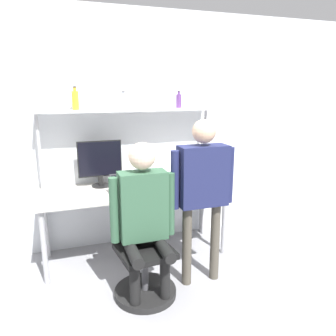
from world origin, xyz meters
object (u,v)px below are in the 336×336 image
at_px(office_chair, 143,265).
at_px(bottle_clear, 124,102).
at_px(person_seated, 144,210).
at_px(laptop, 126,188).
at_px(cell_phone, 152,192).
at_px(bottle_amber, 75,100).
at_px(person_standing, 203,182).
at_px(monitor, 100,162).
at_px(bottle_purple, 179,101).

distance_m(office_chair, bottle_clear, 1.72).
bearing_deg(person_seated, laptop, 92.40).
relative_size(cell_phone, person_seated, 0.11).
height_order(cell_phone, bottle_amber, bottle_amber).
relative_size(office_chair, bottle_clear, 4.87).
height_order(laptop, office_chair, laptop).
bearing_deg(bottle_amber, laptop, -42.17).
bearing_deg(person_standing, person_seated, -174.07).
relative_size(monitor, office_chair, 0.56).
bearing_deg(person_standing, laptop, 135.89).
xyz_separation_m(monitor, office_chair, (0.23, -0.96, -0.77)).
distance_m(bottle_clear, bottle_amber, 0.50).
bearing_deg(laptop, bottle_purple, 27.95).
relative_size(office_chair, person_seated, 0.65).
bearing_deg(bottle_clear, bottle_purple, 0.00).
height_order(bottle_clear, bottle_amber, bottle_amber).
distance_m(person_seated, bottle_amber, 1.43).
relative_size(laptop, bottle_amber, 1.32).
height_order(person_standing, bottle_clear, bottle_clear).
height_order(monitor, bottle_purple, bottle_purple).
relative_size(laptop, office_chair, 0.34).
xyz_separation_m(monitor, person_seated, (0.23, -1.00, -0.22)).
bearing_deg(bottle_amber, monitor, -5.93).
relative_size(office_chair, bottle_purple, 4.76).
bearing_deg(bottle_purple, monitor, -178.60).
height_order(person_standing, bottle_amber, bottle_amber).
bearing_deg(bottle_purple, office_chair, -125.57).
height_order(cell_phone, person_standing, person_standing).
bearing_deg(person_seated, bottle_purple, 55.82).
relative_size(bottle_clear, bottle_purple, 0.98).
bearing_deg(cell_phone, office_chair, -114.08).
height_order(person_seated, person_standing, person_standing).
height_order(office_chair, person_seated, person_seated).
xyz_separation_m(cell_phone, bottle_clear, (-0.18, 0.44, 0.92)).
xyz_separation_m(person_seated, bottle_purple, (0.69, 1.02, 0.87)).
bearing_deg(cell_phone, monitor, 138.33).
xyz_separation_m(office_chair, bottle_amber, (-0.44, 0.98, 1.44)).
distance_m(person_seated, bottle_purple, 1.51).
xyz_separation_m(person_seated, bottle_clear, (0.05, 1.02, 0.87)).
xyz_separation_m(person_standing, bottle_clear, (-0.52, 0.96, 0.69)).
xyz_separation_m(bottle_clear, bottle_purple, (0.64, 0.00, 0.00)).
distance_m(monitor, person_standing, 1.24).
distance_m(cell_phone, bottle_clear, 1.03).
bearing_deg(person_seated, monitor, 103.06).
bearing_deg(person_seated, person_standing, 5.93).
bearing_deg(bottle_clear, person_standing, -61.76).
xyz_separation_m(cell_phone, person_seated, (-0.24, -0.58, 0.05)).
bearing_deg(office_chair, cell_phone, 65.92).
bearing_deg(bottle_purple, laptop, -152.05).
xyz_separation_m(monitor, bottle_clear, (0.29, 0.02, 0.64)).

